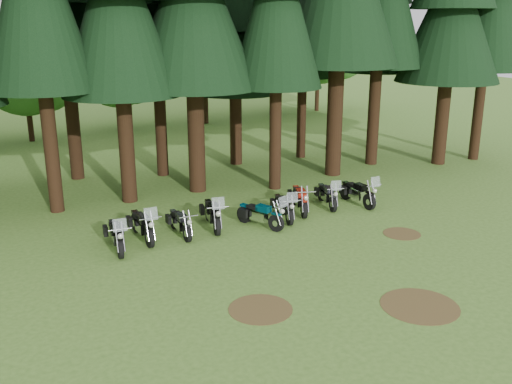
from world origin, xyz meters
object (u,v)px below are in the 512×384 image
Objects in this scene: motorcycle_0 at (116,236)px; motorcycle_5 at (284,208)px; motorcycle_1 at (142,226)px; motorcycle_7 at (327,196)px; motorcycle_8 at (358,193)px; motorcycle_2 at (180,224)px; motorcycle_3 at (212,215)px; motorcycle_6 at (300,200)px; motorcycle_4 at (260,215)px.

motorcycle_0 is 1.06× the size of motorcycle_5.
motorcycle_0 is 0.97× the size of motorcycle_1.
motorcycle_1 is 8.16m from motorcycle_7.
motorcycle_5 is 3.78m from motorcycle_8.
motorcycle_1 is at bearing -171.38° from motorcycle_5.
motorcycle_8 is at bearing 0.67° from motorcycle_2.
motorcycle_5 is (6.77, -0.06, -0.03)m from motorcycle_0.
motorcycle_3 reaches higher than motorcycle_1.
motorcycle_2 is 4.32m from motorcycle_5.
motorcycle_2 is at bearing 179.26° from motorcycle_8.
motorcycle_3 is (2.76, -0.09, 0.00)m from motorcycle_1.
motorcycle_3 reaches higher than motorcycle_0.
motorcycle_3 is (1.38, 0.14, 0.07)m from motorcycle_2.
motorcycle_3 reaches higher than motorcycle_8.
motorcycle_8 reaches higher than motorcycle_0.
motorcycle_5 is at bearing -4.17° from motorcycle_1.
motorcycle_6 is 1.39m from motorcycle_7.
motorcycle_7 is (8.16, -0.07, -0.04)m from motorcycle_1.
motorcycle_4 is 5.08m from motorcycle_8.
motorcycle_4 is 3.86m from motorcycle_7.
motorcycle_2 is at bearing 145.08° from motorcycle_4.
motorcycle_4 reaches higher than motorcycle_2.
motorcycle_1 reaches higher than motorcycle_8.
motorcycle_4 is at bearing -138.42° from motorcycle_6.
motorcycle_3 is at bearing -162.72° from motorcycle_7.
motorcycle_4 is at bearing -10.45° from motorcycle_1.
motorcycle_1 reaches higher than motorcycle_2.
motorcycle_7 is at bearing 25.19° from motorcycle_5.
motorcycle_7 is (9.26, 0.42, -0.02)m from motorcycle_0.
motorcycle_6 is 0.97× the size of motorcycle_8.
motorcycle_4 is 1.34m from motorcycle_5.
motorcycle_6 is at bearing 38.37° from motorcycle_5.
motorcycle_1 is at bearing -168.20° from motorcycle_3.
motorcycle_5 is 1.20m from motorcycle_6.
motorcycle_0 is 1.10× the size of motorcycle_2.
motorcycle_8 is at bearing -17.35° from motorcycle_4.
motorcycle_4 is 0.98× the size of motorcycle_5.
motorcycle_4 is at bearing -13.22° from motorcycle_3.
motorcycle_8 is (3.78, 0.04, 0.03)m from motorcycle_5.
motorcycle_3 reaches higher than motorcycle_6.
motorcycle_3 is 1.10× the size of motorcycle_5.
motorcycle_3 reaches higher than motorcycle_5.
motorcycle_6 is (2.38, 0.86, 0.03)m from motorcycle_4.
motorcycle_6 is (5.40, 0.17, 0.06)m from motorcycle_2.
motorcycle_6 is (4.02, 0.03, -0.02)m from motorcycle_3.
motorcycle_1 is 1.00× the size of motorcycle_3.
motorcycle_2 is (1.37, -0.23, -0.07)m from motorcycle_1.
motorcycle_1 is 1.10× the size of motorcycle_5.
motorcycle_1 reaches higher than motorcycle_4.
motorcycle_2 is at bearing -8.10° from motorcycle_1.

